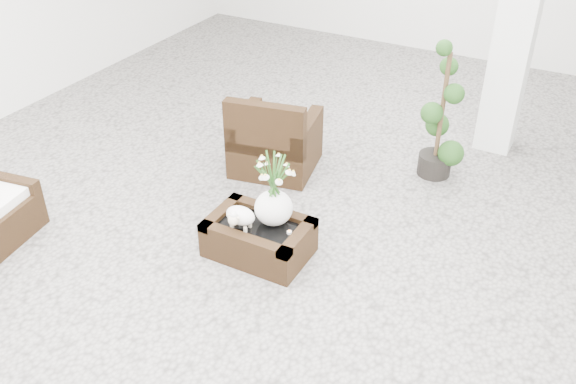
% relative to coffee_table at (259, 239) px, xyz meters
% --- Properties ---
extents(ground, '(11.00, 11.00, 0.00)m').
position_rel_coffee_table_xyz_m(ground, '(0.20, 0.28, -0.16)').
color(ground, gray).
rests_on(ground, ground).
extents(coffee_table, '(0.90, 0.60, 0.31)m').
position_rel_coffee_table_xyz_m(coffee_table, '(0.00, 0.00, 0.00)').
color(coffee_table, '#33200F').
rests_on(coffee_table, ground).
extents(sheep_figurine, '(0.28, 0.23, 0.21)m').
position_rel_coffee_table_xyz_m(sheep_figurine, '(-0.12, -0.10, 0.26)').
color(sheep_figurine, white).
rests_on(sheep_figurine, coffee_table).
extents(planter_narcissus, '(0.44, 0.44, 0.80)m').
position_rel_coffee_table_xyz_m(planter_narcissus, '(0.10, 0.10, 0.56)').
color(planter_narcissus, white).
rests_on(planter_narcissus, coffee_table).
extents(tealight, '(0.04, 0.04, 0.03)m').
position_rel_coffee_table_xyz_m(tealight, '(0.30, 0.02, 0.17)').
color(tealight, white).
rests_on(tealight, coffee_table).
extents(armchair, '(1.00, 0.97, 0.91)m').
position_rel_coffee_table_xyz_m(armchair, '(-0.62, 1.42, 0.30)').
color(armchair, '#33200F').
rests_on(armchair, ground).
extents(topiary, '(0.40, 0.40, 1.49)m').
position_rel_coffee_table_xyz_m(topiary, '(0.97, 2.11, 0.59)').
color(topiary, '#1B3D13').
rests_on(topiary, ground).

